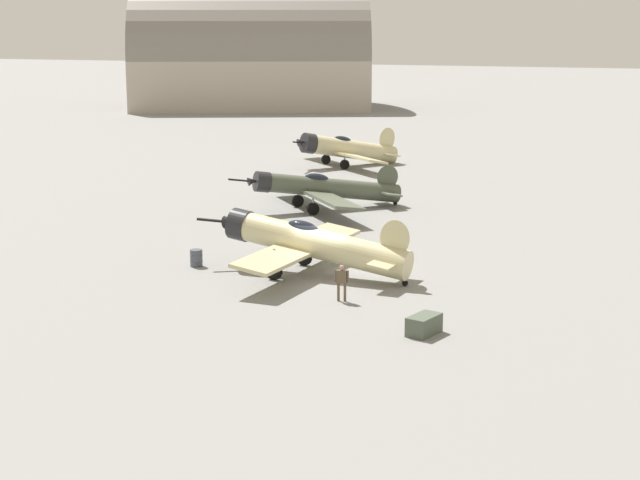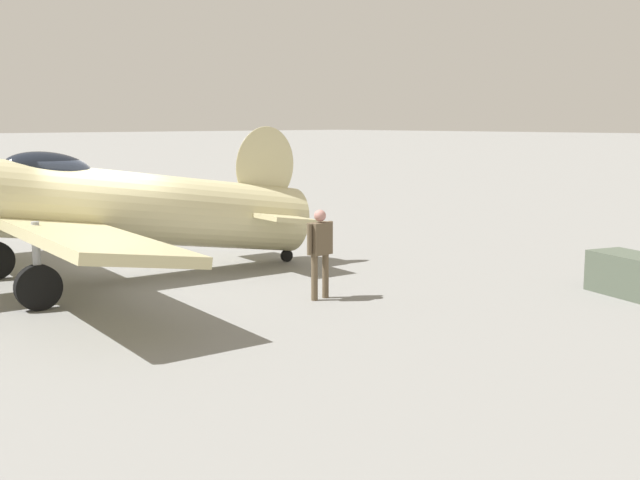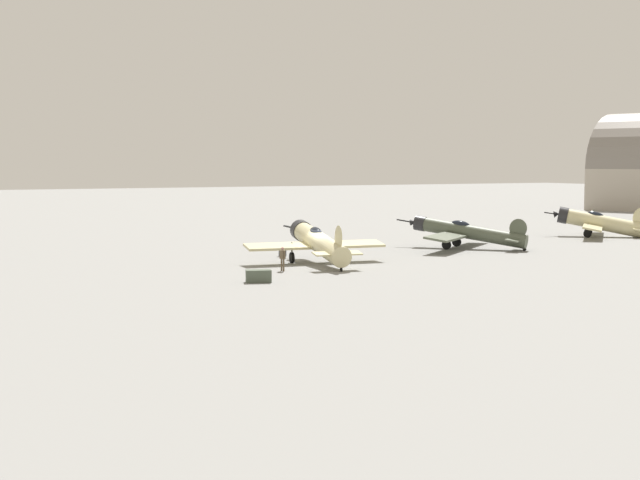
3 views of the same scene
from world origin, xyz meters
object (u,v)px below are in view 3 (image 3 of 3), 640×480
at_px(airplane_foreground, 318,242).
at_px(airplane_far_line, 599,223).
at_px(airplane_mid_apron, 465,232).
at_px(equipment_crate, 259,276).
at_px(fuel_drum, 283,251).
at_px(ground_crew_mechanic, 283,257).

distance_m(airplane_foreground, airplane_far_line, 37.11).
xyz_separation_m(airplane_mid_apron, equipment_crate, (-24.55, -11.78, -1.06)).
xyz_separation_m(airplane_far_line, fuel_drum, (-36.16, -2.37, -0.99)).
bearing_deg(airplane_foreground, fuel_drum, 8.56).
relative_size(equipment_crate, fuel_drum, 2.02).
bearing_deg(airplane_mid_apron, ground_crew_mechanic, 72.17).
relative_size(airplane_mid_apron, airplane_far_line, 1.13).
height_order(airplane_foreground, airplane_far_line, airplane_foreground).
xyz_separation_m(airplane_foreground, airplane_far_line, (36.14, 8.44, -0.19)).
relative_size(airplane_mid_apron, fuel_drum, 13.43).
bearing_deg(airplane_foreground, airplane_mid_apron, -66.46).
distance_m(airplane_foreground, ground_crew_mechanic, 5.02).
relative_size(ground_crew_mechanic, fuel_drum, 1.91).
relative_size(airplane_far_line, fuel_drum, 11.90).
height_order(airplane_mid_apron, equipment_crate, airplane_mid_apron).
bearing_deg(equipment_crate, fuel_drum, 59.48).
distance_m(airplane_foreground, fuel_drum, 6.19).
bearing_deg(airplane_mid_apron, airplane_far_line, -115.69).
xyz_separation_m(airplane_mid_apron, airplane_far_line, (19.48, 3.94, -0.03)).
relative_size(airplane_mid_apron, ground_crew_mechanic, 7.02).
bearing_deg(fuel_drum, airplane_mid_apron, -5.37).
bearing_deg(fuel_drum, ground_crew_mechanic, -114.99).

